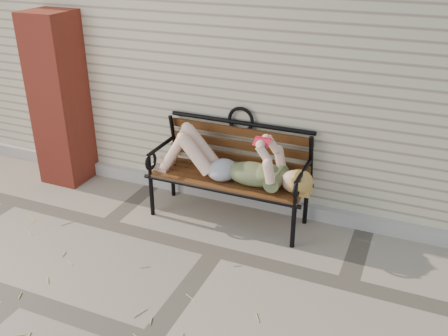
% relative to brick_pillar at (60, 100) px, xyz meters
% --- Properties ---
extents(ground, '(80.00, 80.00, 0.00)m').
position_rel_brick_pillar_xyz_m(ground, '(2.30, -0.75, -1.00)').
color(ground, gray).
rests_on(ground, ground).
extents(house_wall, '(8.00, 4.00, 3.00)m').
position_rel_brick_pillar_xyz_m(house_wall, '(2.30, 2.25, 0.50)').
color(house_wall, beige).
rests_on(house_wall, ground).
extents(foundation_strip, '(8.00, 0.10, 0.15)m').
position_rel_brick_pillar_xyz_m(foundation_strip, '(2.30, 0.22, -0.93)').
color(foundation_strip, '#ADA89C').
rests_on(foundation_strip, ground).
extents(brick_pillar, '(0.50, 0.50, 2.00)m').
position_rel_brick_pillar_xyz_m(brick_pillar, '(0.00, 0.00, 0.00)').
color(brick_pillar, '#AF3727').
rests_on(brick_pillar, ground).
extents(garden_bench, '(1.76, 0.70, 1.14)m').
position_rel_brick_pillar_xyz_m(garden_bench, '(2.17, -0.04, -0.36)').
color(garden_bench, black).
rests_on(garden_bench, ground).
extents(reading_woman, '(1.66, 0.38, 0.52)m').
position_rel_brick_pillar_xyz_m(reading_woman, '(2.18, -0.18, -0.32)').
color(reading_woman, '#0A3D48').
rests_on(reading_woman, ground).
extents(straw_scatter, '(2.92, 1.77, 0.01)m').
position_rel_brick_pillar_xyz_m(straw_scatter, '(1.90, -1.68, -0.99)').
color(straw_scatter, tan).
rests_on(straw_scatter, ground).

